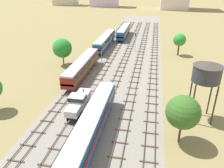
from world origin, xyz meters
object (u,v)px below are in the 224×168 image
object	(u,v)px
signal_post_nearest	(101,52)
signal_post_mid	(135,40)
diesel_railcar_left_far	(124,31)
signal_post_near	(111,39)
shunter_loco_left_near	(78,101)
diesel_railcar_far_left_mid	(82,66)
passenger_coach_far_left_midfar	(105,40)
passenger_coach_centre_left_nearest	(91,123)
water_tower	(207,73)

from	to	relation	value
signal_post_nearest	signal_post_mid	bearing A→B (deg)	54.62
diesel_railcar_left_far	signal_post_near	xyz separation A→B (m)	(-2.11, -16.56, 0.69)
shunter_loco_left_near	signal_post_near	world-z (taller)	signal_post_near
diesel_railcar_far_left_mid	passenger_coach_far_left_midfar	xyz separation A→B (m)	(0.00, 25.47, 0.02)
passenger_coach_far_left_midfar	signal_post_near	size ratio (longest dim) A/B	4.27
signal_post_nearest	passenger_coach_far_left_midfar	bearing A→B (deg)	98.21
shunter_loco_left_near	passenger_coach_far_left_midfar	world-z (taller)	passenger_coach_far_left_midfar
passenger_coach_far_left_midfar	diesel_railcar_far_left_mid	bearing A→B (deg)	-90.00
signal_post_near	diesel_railcar_left_far	bearing A→B (deg)	82.73
shunter_loco_left_near	passenger_coach_far_left_midfar	size ratio (longest dim) A/B	0.38
passenger_coach_far_left_midfar	signal_post_near	distance (m)	2.26
passenger_coach_far_left_midfar	signal_post_nearest	distance (m)	14.79
signal_post_mid	passenger_coach_far_left_midfar	bearing A→B (deg)	165.46
shunter_loco_left_near	diesel_railcar_far_left_mid	bearing A→B (deg)	105.33
diesel_railcar_far_left_mid	signal_post_nearest	world-z (taller)	signal_post_nearest
signal_post_nearest	passenger_coach_centre_left_nearest	bearing A→B (deg)	-79.11
passenger_coach_centre_left_nearest	shunter_loco_left_near	world-z (taller)	passenger_coach_centre_left_nearest
diesel_railcar_far_left_mid	signal_post_mid	bearing A→B (deg)	65.08
passenger_coach_centre_left_nearest	signal_post_nearest	xyz separation A→B (m)	(-6.34, 32.93, 0.38)
passenger_coach_centre_left_nearest	signal_post_near	world-z (taller)	signal_post_near
diesel_railcar_far_left_mid	water_tower	world-z (taller)	water_tower
passenger_coach_centre_left_nearest	signal_post_nearest	distance (m)	33.54
signal_post_nearest	signal_post_mid	size ratio (longest dim) A/B	0.78
water_tower	signal_post_mid	bearing A→B (deg)	111.31
passenger_coach_centre_left_nearest	water_tower	size ratio (longest dim) A/B	2.22
signal_post_near	diesel_railcar_far_left_mid	bearing A→B (deg)	-94.82
shunter_loco_left_near	water_tower	size ratio (longest dim) A/B	0.85
signal_post_nearest	signal_post_near	bearing A→B (deg)	90.00
shunter_loco_left_near	diesel_railcar_left_far	bearing A→B (deg)	90.00
shunter_loco_left_near	signal_post_near	bearing A→B (deg)	92.99
passenger_coach_far_left_midfar	signal_post_mid	world-z (taller)	signal_post_mid
diesel_railcar_far_left_mid	signal_post_near	bearing A→B (deg)	85.18
passenger_coach_centre_left_nearest	diesel_railcar_far_left_mid	world-z (taller)	same
signal_post_nearest	signal_post_mid	xyz separation A→B (m)	(8.45, 11.90, 0.75)
diesel_railcar_left_far	signal_post_mid	xyz separation A→B (m)	(6.34, -18.88, 1.15)
passenger_coach_centre_left_nearest	signal_post_nearest	world-z (taller)	signal_post_nearest
signal_post_mid	signal_post_nearest	bearing A→B (deg)	-125.38
water_tower	signal_post_near	distance (m)	45.10
diesel_railcar_far_left_mid	signal_post_near	xyz separation A→B (m)	(2.11, 25.04, 0.69)
passenger_coach_far_left_midfar	signal_post_near	xyz separation A→B (m)	(2.11, -0.43, 0.67)
shunter_loco_left_near	signal_post_mid	size ratio (longest dim) A/B	1.42
diesel_railcar_far_left_mid	signal_post_nearest	bearing A→B (deg)	78.97
passenger_coach_centre_left_nearest	shunter_loco_left_near	distance (m)	7.93
water_tower	passenger_coach_centre_left_nearest	bearing A→B (deg)	-152.60
passenger_coach_far_left_midfar	shunter_loco_left_near	bearing A→B (deg)	-84.10
passenger_coach_centre_left_nearest	signal_post_near	xyz separation A→B (m)	(-6.34, 47.14, 0.67)
diesel_railcar_far_left_mid	signal_post_mid	distance (m)	25.09
passenger_coach_centre_left_nearest	diesel_railcar_far_left_mid	distance (m)	23.66
shunter_loco_left_near	signal_post_nearest	world-z (taller)	signal_post_nearest
passenger_coach_centre_left_nearest	signal_post_near	bearing A→B (deg)	97.66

